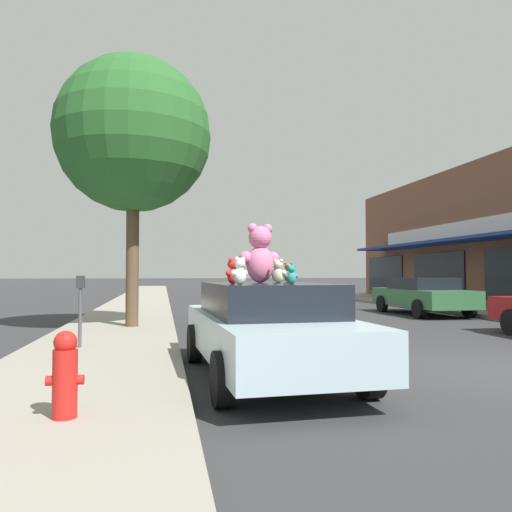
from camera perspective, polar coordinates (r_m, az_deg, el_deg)
The scene contains 15 objects.
ground_plane at distance 8.54m, azimuth 27.11°, elevation -11.52°, with size 260.00×260.00×0.00m, color #333335.
sidewalk_near at distance 6.90m, azimuth -19.83°, elevation -13.41°, with size 2.73×90.00×0.13m.
plush_art_car at distance 7.02m, azimuth 1.24°, elevation -8.04°, with size 2.06×4.60×1.31m.
teddy_bear_giant at distance 7.33m, azimuth 0.45°, elevation 0.20°, with size 0.66×0.43×0.87m.
teddy_bear_black at distance 7.45m, azimuth 2.46°, elevation -1.76°, with size 0.26×0.17×0.35m.
teddy_bear_teal at distance 6.41m, azimuth 4.08°, elevation -2.14°, with size 0.19×0.13×0.25m.
teddy_bear_cream at distance 7.08m, azimuth 2.57°, elevation -1.77°, with size 0.23×0.23×0.34m.
teddy_bear_orange at distance 8.05m, azimuth -1.74°, elevation -2.18°, with size 0.17×0.11×0.23m.
teddy_bear_brown at distance 7.99m, azimuth 3.73°, elevation -1.86°, with size 0.23×0.20×0.32m.
teddy_bear_red at distance 6.33m, azimuth -2.68°, elevation -1.78°, with size 0.22×0.23×0.33m.
teddy_bear_white at distance 6.02m, azimuth -1.86°, elevation -1.76°, with size 0.25×0.20×0.34m.
parked_car_far_right at distance 18.30m, azimuth 18.50°, elevation -4.21°, with size 1.97×4.35×1.29m.
street_tree at distance 13.21m, azimuth -13.83°, elevation 13.25°, with size 3.88×3.88×6.72m.
fire_hydrant at distance 4.98m, azimuth -20.99°, elevation -12.50°, with size 0.33×0.22×0.79m.
parking_meter at distance 9.43m, azimuth -19.44°, elevation -4.93°, with size 0.14×0.10×1.27m.
Camera 1 is at (-5.13, -6.68, 1.45)m, focal length 35.00 mm.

